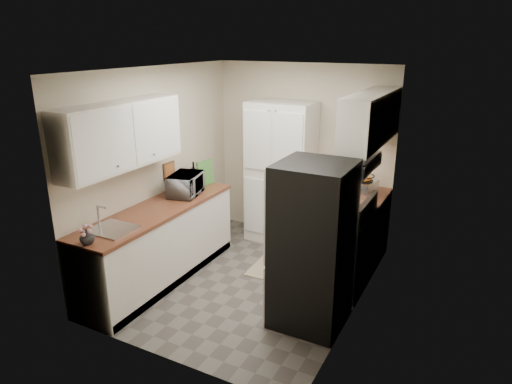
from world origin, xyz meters
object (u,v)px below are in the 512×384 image
microwave (186,184)px  toaster_oven (363,188)px  electric_range (339,249)px  pantry_cabinet (281,173)px  refrigerator (313,246)px  wine_bottle (194,174)px

microwave → toaster_oven: bearing=-77.2°
electric_range → microwave: size_ratio=2.29×
pantry_cabinet → toaster_oven: size_ratio=5.88×
toaster_oven → refrigerator: bearing=-83.6°
electric_range → microwave: microwave is taller
refrigerator → wine_bottle: 2.30m
electric_range → wine_bottle: bearing=176.0°
pantry_cabinet → toaster_oven: (1.22, -0.18, 0.02)m
pantry_cabinet → toaster_oven: pantry_cabinet is taller
pantry_cabinet → wine_bottle: pantry_cabinet is taller
pantry_cabinet → refrigerator: pantry_cabinet is taller
refrigerator → microwave: (-1.91, 0.53, 0.21)m
refrigerator → wine_bottle: bearing=155.5°
pantry_cabinet → electric_range: pantry_cabinet is taller
pantry_cabinet → refrigerator: 2.07m
microwave → wine_bottle: bearing=7.8°
electric_range → toaster_oven: size_ratio=3.32×
microwave → toaster_oven: 2.24m
refrigerator → toaster_oven: bearing=86.9°
refrigerator → microwave: 2.00m
refrigerator → microwave: bearing=164.4°
microwave → toaster_oven: size_ratio=1.45×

